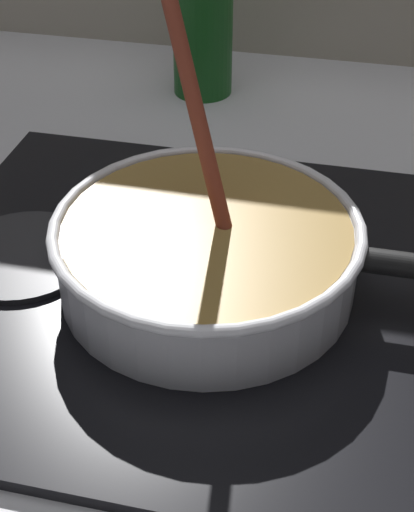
{
  "coord_description": "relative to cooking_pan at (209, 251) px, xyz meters",
  "views": [
    {
      "loc": [
        0.09,
        -0.31,
        0.45
      ],
      "look_at": [
        -0.03,
        0.2,
        0.04
      ],
      "focal_mm": 52.23,
      "sensor_mm": 36.0,
      "label": 1
    }
  ],
  "objects": [
    {
      "name": "ground",
      "position": [
        0.02,
        -0.21,
        -0.07
      ],
      "size": [
        2.4,
        1.6,
        0.04
      ],
      "primitive_type": "cube",
      "color": "#B7B7BC"
    },
    {
      "name": "sauce_bottle",
      "position": [
        -0.1,
        0.43,
        0.07
      ],
      "size": [
        0.08,
        0.08,
        0.27
      ],
      "color": "#19591E",
      "rests_on": "ground"
    },
    {
      "name": "cooking_pan",
      "position": [
        0.0,
        0.0,
        0.0
      ],
      "size": [
        0.45,
        0.28,
        0.29
      ],
      "color": "silver",
      "rests_on": "hob_plate"
    },
    {
      "name": "hob_plate",
      "position": [
        -0.0,
        -0.0,
        -0.04
      ],
      "size": [
        0.56,
        0.48,
        0.01
      ],
      "primitive_type": "cube",
      "color": "black",
      "rests_on": "ground"
    },
    {
      "name": "spare_burner",
      "position": [
        -0.18,
        -0.0,
        -0.03
      ],
      "size": [
        0.14,
        0.14,
        0.01
      ],
      "primitive_type": "cylinder",
      "color": "#262628",
      "rests_on": "hob_plate"
    },
    {
      "name": "burner_ring",
      "position": [
        -0.0,
        -0.0,
        -0.03
      ],
      "size": [
        0.2,
        0.2,
        0.01
      ],
      "primitive_type": "torus",
      "color": "#592D0C",
      "rests_on": "hob_plate"
    }
  ]
}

